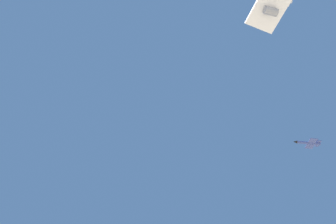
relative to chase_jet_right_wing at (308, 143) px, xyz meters
The scene contains 1 object.
chase_jet_right_wing is the anchor object (origin of this frame).
Camera 1 is at (14.48, 97.91, 2.16)m, focal length 35.81 mm.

